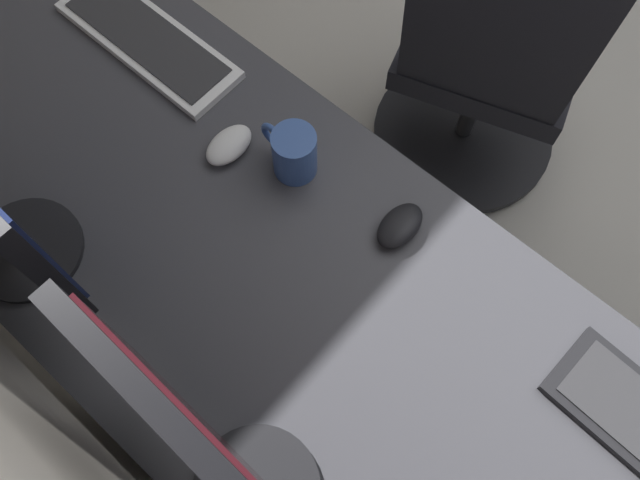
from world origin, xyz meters
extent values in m
cube|color=#38383D|center=(0.27, 1.61, 0.71)|extent=(1.99, 0.72, 0.03)
cylinder|color=silver|center=(1.21, 1.31, 0.35)|extent=(0.05, 0.05, 0.70)
cube|color=#38383D|center=(0.32, 1.64, 0.35)|extent=(0.40, 0.50, 0.69)
cube|color=silver|center=(0.32, 1.39, 0.35)|extent=(0.37, 0.01, 0.61)
cube|color=#330F14|center=(0.13, 1.86, 1.00)|extent=(0.51, 0.02, 0.27)
cylinder|color=black|center=(0.71, 1.85, 0.74)|extent=(0.20, 0.20, 0.01)
cylinder|color=black|center=(0.71, 1.85, 0.79)|extent=(0.04, 0.04, 0.10)
cube|color=silver|center=(0.89, 1.39, 0.74)|extent=(0.42, 0.14, 0.02)
cube|color=#2D2D30|center=(0.89, 1.39, 0.75)|extent=(0.38, 0.11, 0.00)
ellipsoid|color=silver|center=(0.59, 1.46, 0.75)|extent=(0.06, 0.10, 0.03)
ellipsoid|color=black|center=(0.24, 1.38, 0.75)|extent=(0.06, 0.10, 0.03)
cylinder|color=#335193|center=(0.47, 1.41, 0.78)|extent=(0.08, 0.08, 0.10)
torus|color=#335193|center=(0.52, 1.41, 0.79)|extent=(0.06, 0.01, 0.06)
cube|color=black|center=(0.43, 0.70, 0.46)|extent=(0.55, 0.54, 0.07)
cube|color=black|center=(0.37, 0.90, 0.74)|extent=(0.42, 0.25, 0.50)
cylinder|color=black|center=(0.43, 0.70, 0.24)|extent=(0.05, 0.05, 0.37)
cylinder|color=black|center=(0.43, 0.70, 0.04)|extent=(0.56, 0.56, 0.03)
camera|label=1|loc=(0.03, 1.84, 1.82)|focal=36.94mm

